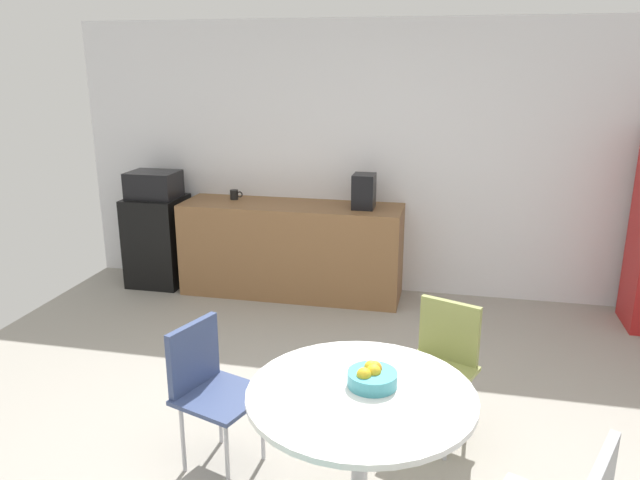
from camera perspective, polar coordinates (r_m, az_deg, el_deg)
name	(u,v)px	position (r m, az deg, el deg)	size (l,w,h in m)	color
ground_plane	(305,471)	(3.67, -1.45, -20.76)	(6.00, 6.00, 0.00)	#9E998E
wall_back	(378,160)	(5.95, 5.40, 7.46)	(6.00, 0.10, 2.60)	silver
counter_block	(292,249)	(5.95, -2.68, -0.89)	(2.13, 0.60, 0.90)	brown
mini_fridge	(158,241)	(6.45, -14.90, -0.05)	(0.54, 0.54, 0.90)	black
microwave	(154,185)	(6.32, -15.29, 5.03)	(0.48, 0.38, 0.26)	black
round_table	(361,418)	(3.01, 3.82, -16.24)	(1.08, 1.08, 0.73)	silver
chair_olive	(442,354)	(3.80, 11.35, -10.40)	(0.55, 0.55, 0.83)	silver
chair_navy	(207,378)	(3.52, -10.51, -12.59)	(0.53, 0.53, 0.83)	silver
fruit_bowl	(372,377)	(2.97, 4.88, -12.62)	(0.24, 0.24, 0.11)	teal
mug_white	(234,195)	(6.10, -8.00, 4.22)	(0.13, 0.08, 0.09)	black
coffee_maker	(364,191)	(5.66, 4.13, 4.57)	(0.20, 0.24, 0.32)	black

